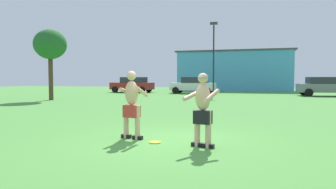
{
  "coord_description": "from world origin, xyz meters",
  "views": [
    {
      "loc": [
        2.1,
        -6.95,
        1.52
      ],
      "look_at": [
        -0.02,
        0.05,
        1.12
      ],
      "focal_mm": 32.71,
      "sensor_mm": 36.0,
      "label": 1
    }
  ],
  "objects_px": {
    "tree_left_field": "(50,45)",
    "player_with_cap": "(203,107)",
    "car_red_far_end": "(133,84)",
    "player_in_red": "(132,103)",
    "frisbee": "(155,142)",
    "lamp_post": "(214,51)",
    "car_white_near_post": "(193,85)",
    "car_gray_mid_lot": "(325,86)"
  },
  "relations": [
    {
      "from": "tree_left_field",
      "to": "player_with_cap",
      "type": "bearing_deg",
      "value": -41.6
    },
    {
      "from": "player_with_cap",
      "to": "car_red_far_end",
      "type": "bearing_deg",
      "value": 116.88
    },
    {
      "from": "player_in_red",
      "to": "frisbee",
      "type": "height_order",
      "value": "player_in_red"
    },
    {
      "from": "frisbee",
      "to": "car_red_far_end",
      "type": "xyz_separation_m",
      "value": [
        -10.32,
        22.49,
        0.81
      ]
    },
    {
      "from": "player_in_red",
      "to": "lamp_post",
      "type": "bearing_deg",
      "value": 92.19
    },
    {
      "from": "player_in_red",
      "to": "lamp_post",
      "type": "relative_size",
      "value": 0.28
    },
    {
      "from": "car_white_near_post",
      "to": "car_red_far_end",
      "type": "xyz_separation_m",
      "value": [
        -6.47,
        0.24,
        0.0
      ]
    },
    {
      "from": "player_with_cap",
      "to": "player_in_red",
      "type": "bearing_deg",
      "value": 166.85
    },
    {
      "from": "car_white_near_post",
      "to": "tree_left_field",
      "type": "bearing_deg",
      "value": -123.51
    },
    {
      "from": "car_red_far_end",
      "to": "lamp_post",
      "type": "distance_m",
      "value": 10.07
    },
    {
      "from": "lamp_post",
      "to": "car_red_far_end",
      "type": "bearing_deg",
      "value": 157.33
    },
    {
      "from": "frisbee",
      "to": "car_gray_mid_lot",
      "type": "bearing_deg",
      "value": 70.72
    },
    {
      "from": "player_in_red",
      "to": "tree_left_field",
      "type": "bearing_deg",
      "value": 134.93
    },
    {
      "from": "player_in_red",
      "to": "lamp_post",
      "type": "xyz_separation_m",
      "value": [
        -0.71,
        18.48,
        2.81
      ]
    },
    {
      "from": "car_gray_mid_lot",
      "to": "tree_left_field",
      "type": "xyz_separation_m",
      "value": [
        -18.78,
        -10.34,
        2.89
      ]
    },
    {
      "from": "lamp_post",
      "to": "player_in_red",
      "type": "bearing_deg",
      "value": -87.81
    },
    {
      "from": "lamp_post",
      "to": "tree_left_field",
      "type": "xyz_separation_m",
      "value": [
        -9.92,
        -7.83,
        0.01
      ]
    },
    {
      "from": "player_with_cap",
      "to": "tree_left_field",
      "type": "bearing_deg",
      "value": 138.4
    },
    {
      "from": "player_with_cap",
      "to": "frisbee",
      "type": "xyz_separation_m",
      "value": [
        -1.15,
        0.14,
        -0.87
      ]
    },
    {
      "from": "player_with_cap",
      "to": "car_red_far_end",
      "type": "xyz_separation_m",
      "value": [
        -11.47,
        22.63,
        -0.06
      ]
    },
    {
      "from": "car_gray_mid_lot",
      "to": "car_white_near_post",
      "type": "bearing_deg",
      "value": 175.1
    },
    {
      "from": "car_white_near_post",
      "to": "tree_left_field",
      "type": "height_order",
      "value": "tree_left_field"
    },
    {
      "from": "frisbee",
      "to": "tree_left_field",
      "type": "relative_size",
      "value": 0.06
    },
    {
      "from": "player_with_cap",
      "to": "frisbee",
      "type": "bearing_deg",
      "value": 173.14
    },
    {
      "from": "tree_left_field",
      "to": "car_red_far_end",
      "type": "bearing_deg",
      "value": 84.98
    },
    {
      "from": "car_gray_mid_lot",
      "to": "car_red_far_end",
      "type": "height_order",
      "value": "same"
    },
    {
      "from": "player_in_red",
      "to": "frisbee",
      "type": "relative_size",
      "value": 6.03
    },
    {
      "from": "frisbee",
      "to": "car_gray_mid_lot",
      "type": "relative_size",
      "value": 0.06
    },
    {
      "from": "car_gray_mid_lot",
      "to": "car_red_far_end",
      "type": "bearing_deg",
      "value": 176.12
    },
    {
      "from": "player_with_cap",
      "to": "car_red_far_end",
      "type": "distance_m",
      "value": 25.37
    },
    {
      "from": "lamp_post",
      "to": "car_white_near_post",
      "type": "bearing_deg",
      "value": 124.95
    },
    {
      "from": "car_white_near_post",
      "to": "lamp_post",
      "type": "height_order",
      "value": "lamp_post"
    },
    {
      "from": "lamp_post",
      "to": "player_with_cap",
      "type": "bearing_deg",
      "value": -82.28
    },
    {
      "from": "player_in_red",
      "to": "car_gray_mid_lot",
      "type": "xyz_separation_m",
      "value": [
        8.16,
        20.99,
        -0.07
      ]
    },
    {
      "from": "player_with_cap",
      "to": "tree_left_field",
      "type": "distance_m",
      "value": 16.94
    },
    {
      "from": "car_white_near_post",
      "to": "car_gray_mid_lot",
      "type": "bearing_deg",
      "value": -4.9
    },
    {
      "from": "frisbee",
      "to": "car_gray_mid_lot",
      "type": "height_order",
      "value": "car_gray_mid_lot"
    },
    {
      "from": "car_red_far_end",
      "to": "tree_left_field",
      "type": "xyz_separation_m",
      "value": [
        -1.01,
        -11.55,
        2.89
      ]
    },
    {
      "from": "car_gray_mid_lot",
      "to": "lamp_post",
      "type": "bearing_deg",
      "value": -164.17
    },
    {
      "from": "lamp_post",
      "to": "frisbee",
      "type": "bearing_deg",
      "value": -85.68
    },
    {
      "from": "player_in_red",
      "to": "tree_left_field",
      "type": "xyz_separation_m",
      "value": [
        -10.63,
        10.65,
        2.83
      ]
    },
    {
      "from": "player_in_red",
      "to": "car_red_far_end",
      "type": "bearing_deg",
      "value": 113.42
    }
  ]
}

